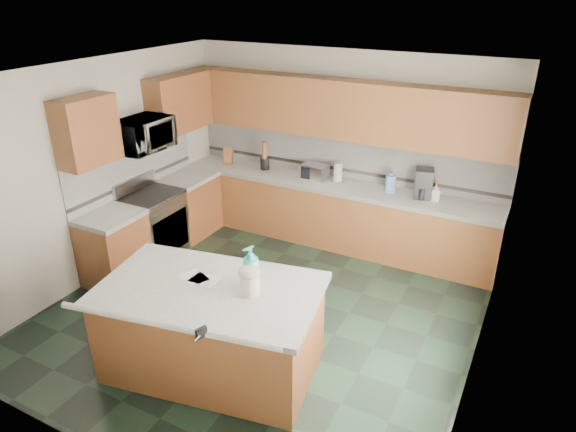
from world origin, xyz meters
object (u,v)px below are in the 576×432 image
Objects in this scene: knife_block at (228,155)px; treat_jar at (249,284)px; coffee_maker at (424,183)px; island_top at (209,290)px; toaster_oven at (314,172)px; island_base at (212,331)px; soap_bottle_island at (251,268)px.

treat_jar is at bearing -72.99° from knife_block.
coffee_maker is at bearing -18.98° from knife_block.
treat_jar is (0.38, 0.10, 0.13)m from island_top.
toaster_oven is 0.93× the size of coffee_maker.
knife_block is at bearing -174.70° from toaster_oven.
coffee_maker reaches higher than knife_block.
island_top is 8.14× the size of knife_block.
knife_block is 1.47m from toaster_oven.
knife_block reaches higher than toaster_oven.
knife_block is 0.66× the size of coffee_maker.
island_top is (0.00, 0.00, 0.46)m from island_base.
coffee_maker is (1.54, 0.03, 0.09)m from toaster_oven.
soap_bottle_island is 1.12× the size of coffee_maker.
coffee_maker reaches higher than toaster_oven.
knife_block reaches higher than island_base.
island_top is 5.35× the size of coffee_maker.
coffee_maker is (0.82, 2.99, 0.10)m from treat_jar.
soap_bottle_island reaches higher than coffee_maker.
island_top is at bearing 0.00° from island_base.
knife_block is at bearing 166.73° from coffee_maker.
island_top is 10.74× the size of treat_jar.
toaster_oven is 1.55m from coffee_maker.
island_top is at bearing -133.06° from soap_bottle_island.
island_top is 3.08m from toaster_oven.
island_base is 4.55× the size of soap_bottle_island.
island_top is 0.46m from soap_bottle_island.
treat_jar is 3.69m from knife_block.
soap_bottle_island is (0.35, 0.18, 0.70)m from island_base.
coffee_maker reaches higher than treat_jar.
toaster_oven is (-0.35, 3.06, 0.59)m from island_base.
treat_jar is 3.05m from toaster_oven.
toaster_oven reaches higher than island_top.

